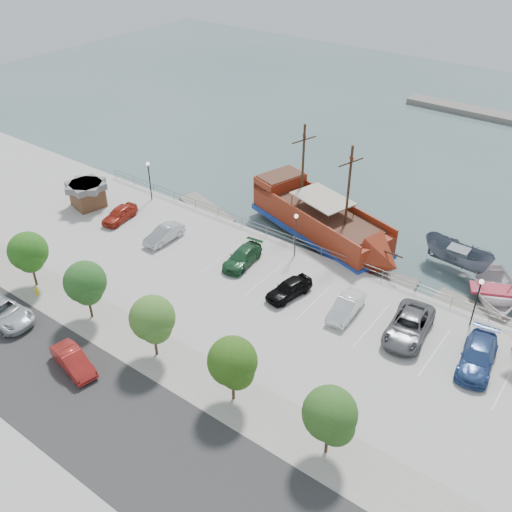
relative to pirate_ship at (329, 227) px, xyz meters
The scene contains 30 objects.
ground 11.62m from the pirate_ship, 93.10° to the right, with size 160.00×160.00×0.00m, color #425A58.
land_slab 32.49m from the pirate_ship, 91.09° to the right, with size 100.00×58.00×1.20m, color #B4B2A9.
street 27.47m from the pirate_ship, 91.29° to the right, with size 100.00×8.00×0.04m, color #323232.
sidewalk 21.47m from the pirate_ship, 91.65° to the right, with size 100.00×4.00×0.05m, color gray.
seawall_railing 3.71m from the pirate_ship, 99.64° to the right, with size 50.00×0.06×1.00m.
pirate_ship is the anchor object (origin of this frame).
patrol_boat 11.83m from the pirate_ship, 14.73° to the left, with size 2.46×6.54×2.53m, color slate.
speedboat 15.66m from the pirate_ship, ahead, with size 5.24×7.34×1.52m, color silver.
dock_west 13.68m from the pirate_ship, behind, with size 7.73×2.21×0.44m, color gray.
dock_mid 6.92m from the pirate_ship, 19.54° to the right, with size 7.11×2.03×0.41m, color slate.
dock_east 15.67m from the pirate_ship, ahead, with size 7.63×2.18×0.44m, color gray.
shed 24.88m from the pirate_ship, 156.87° to the right, with size 3.85×3.85×2.62m.
street_van 29.21m from the pirate_ship, 118.34° to the right, with size 2.68×5.81×1.61m, color #B7BDC1.
street_sedan 26.37m from the pirate_ship, 101.48° to the right, with size 1.49×4.28×1.41m, color #B2231F.
fire_hydrant 26.52m from the pirate_ship, 122.96° to the right, with size 0.28×0.28×0.79m.
lamp_post_left 19.37m from the pirate_ship, 165.12° to the right, with size 0.36×0.36×4.28m.
lamp_post_mid 5.39m from the pirate_ship, 97.13° to the right, with size 0.36×0.36×4.28m.
lamp_post_right 16.29m from the pirate_ship, 17.83° to the right, with size 0.36×0.36×4.28m.
tree_b 26.61m from the pirate_ship, 125.72° to the right, with size 3.30×3.20×5.00m.
tree_c 23.25m from the pirate_ship, 111.49° to the right, with size 3.30×3.20×5.00m.
tree_d 21.71m from the pirate_ship, 93.91° to the right, with size 3.30×3.20×5.00m.
tree_e 22.35m from the pirate_ship, 75.59° to the right, with size 3.30×3.20×5.00m.
tree_f 25.02m from the pirate_ship, 59.79° to the right, with size 3.30×3.20×5.00m.
parked_car_a 20.59m from the pirate_ship, 151.30° to the right, with size 1.67×4.15×1.41m, color #AC2A1A.
parked_car_b 15.53m from the pirate_ship, 139.62° to the right, with size 1.48×4.24×1.40m, color #A8ACB1.
parked_car_d 9.45m from the pirate_ship, 112.72° to the right, with size 1.92×4.73×1.37m, color #21522E.
parked_car_e 10.36m from the pirate_ship, 77.68° to the right, with size 1.71×4.25×1.45m, color black.
parked_car_f 11.79m from the pirate_ship, 53.10° to the right, with size 1.53×4.40×1.45m, color white.
parked_car_g 14.86m from the pirate_ship, 36.35° to the right, with size 2.75×5.96×1.66m, color #5E5F62.
parked_car_h 19.35m from the pirate_ship, 27.52° to the right, with size 2.24×5.51×1.60m, color #2D4982.
Camera 1 is at (22.49, -29.91, 28.70)m, focal length 40.00 mm.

